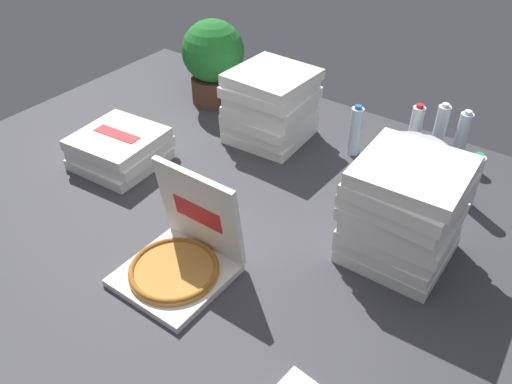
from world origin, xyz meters
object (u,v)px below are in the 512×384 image
(water_bottle_1, at_px, (440,129))
(open_pizza_box, at_px, (182,255))
(water_bottle_2, at_px, (472,181))
(potted_plant, at_px, (213,59))
(water_bottle_3, at_px, (415,130))
(ice_bucket, at_px, (412,164))
(pizza_stack_left_far, at_px, (271,106))
(water_bottle_0, at_px, (405,191))
(water_bottle_4, at_px, (462,136))
(pizza_stack_right_near, at_px, (120,149))
(water_bottle_5, at_px, (355,131))
(pizza_stack_right_far, at_px, (403,212))

(water_bottle_1, bearing_deg, open_pizza_box, -108.27)
(water_bottle_2, distance_m, potted_plant, 1.47)
(water_bottle_3, height_order, potted_plant, potted_plant)
(ice_bucket, distance_m, water_bottle_3, 0.23)
(water_bottle_2, bearing_deg, water_bottle_3, 143.74)
(water_bottle_2, bearing_deg, pizza_stack_left_far, -177.57)
(water_bottle_0, bearing_deg, open_pizza_box, -123.45)
(pizza_stack_left_far, height_order, potted_plant, potted_plant)
(water_bottle_4, bearing_deg, open_pizza_box, -112.42)
(water_bottle_1, bearing_deg, pizza_stack_right_near, -139.80)
(pizza_stack_left_far, relative_size, water_bottle_3, 1.56)
(water_bottle_2, xyz_separation_m, water_bottle_3, (-0.35, 0.26, 0.00))
(pizza_stack_left_far, relative_size, water_bottle_5, 1.56)
(water_bottle_3, bearing_deg, water_bottle_1, 39.86)
(pizza_stack_left_far, bearing_deg, water_bottle_2, 2.43)
(water_bottle_2, bearing_deg, water_bottle_0, -130.19)
(pizza_stack_right_far, relative_size, water_bottle_2, 1.60)
(pizza_stack_right_near, bearing_deg, ice_bucket, 30.85)
(pizza_stack_right_near, height_order, potted_plant, potted_plant)
(water_bottle_5, relative_size, potted_plant, 0.55)
(pizza_stack_left_far, xyz_separation_m, water_bottle_0, (0.79, -0.19, -0.06))
(pizza_stack_right_near, bearing_deg, water_bottle_5, 40.67)
(pizza_stack_left_far, bearing_deg, water_bottle_4, 24.11)
(pizza_stack_right_near, bearing_deg, water_bottle_2, 24.33)
(pizza_stack_right_near, distance_m, water_bottle_0, 1.29)
(pizza_stack_right_near, relative_size, water_bottle_5, 1.58)
(water_bottle_1, xyz_separation_m, water_bottle_2, (0.26, -0.34, 0.00))
(water_bottle_1, relative_size, water_bottle_5, 1.00)
(open_pizza_box, height_order, water_bottle_0, open_pizza_box)
(pizza_stack_right_near, height_order, water_bottle_1, water_bottle_1)
(pizza_stack_right_far, xyz_separation_m, water_bottle_0, (-0.08, 0.23, -0.08))
(open_pizza_box, distance_m, water_bottle_4, 1.43)
(pizza_stack_left_far, bearing_deg, pizza_stack_right_near, -126.04)
(water_bottle_1, height_order, water_bottle_3, same)
(open_pizza_box, distance_m, pizza_stack_right_near, 0.80)
(pizza_stack_right_near, relative_size, water_bottle_3, 1.58)
(potted_plant, bearing_deg, ice_bucket, -3.05)
(ice_bucket, relative_size, water_bottle_1, 1.24)
(pizza_stack_right_far, bearing_deg, water_bottle_0, 108.89)
(open_pizza_box, relative_size, water_bottle_2, 1.51)
(water_bottle_2, height_order, water_bottle_5, same)
(pizza_stack_left_far, distance_m, water_bottle_0, 0.81)
(open_pizza_box, xyz_separation_m, pizza_stack_right_far, (0.58, 0.54, 0.13))
(water_bottle_2, bearing_deg, water_bottle_5, 172.00)
(pizza_stack_right_near, relative_size, ice_bucket, 1.27)
(open_pizza_box, height_order, water_bottle_1, open_pizza_box)
(pizza_stack_left_far, relative_size, ice_bucket, 1.26)
(water_bottle_4, bearing_deg, pizza_stack_right_far, -87.17)
(pizza_stack_right_far, distance_m, pizza_stack_left_far, 0.96)
(pizza_stack_right_near, xyz_separation_m, water_bottle_0, (1.22, 0.41, 0.05))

